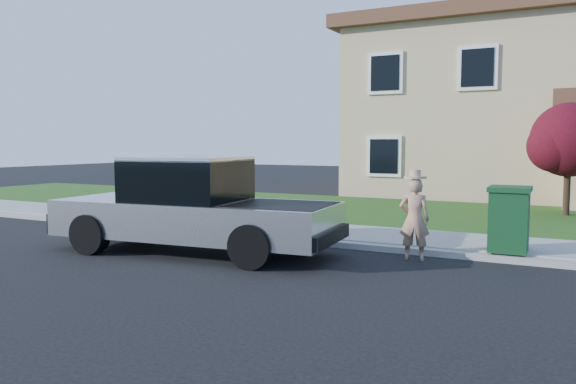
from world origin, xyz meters
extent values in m
plane|color=black|center=(0.00, 0.00, 0.00)|extent=(80.00, 80.00, 0.00)
cube|color=gray|center=(1.00, 2.90, 0.06)|extent=(40.00, 0.20, 0.12)
cube|color=gray|center=(1.00, 4.00, 0.07)|extent=(40.00, 2.00, 0.15)
cube|color=#254E16|center=(1.00, 8.50, 0.05)|extent=(40.00, 7.00, 0.10)
cube|color=tan|center=(0.00, 17.00, 3.20)|extent=(8.00, 9.00, 6.40)
cube|color=#4C2D1E|center=(0.00, 17.00, 6.60)|extent=(8.80, 9.80, 0.50)
cube|color=white|center=(-2.20, 12.45, 4.60)|extent=(1.30, 0.10, 1.50)
cube|color=white|center=(1.00, 12.45, 4.60)|extent=(1.30, 0.10, 1.50)
cube|color=black|center=(-2.20, 12.45, 1.60)|extent=(1.30, 0.10, 1.50)
cylinder|color=black|center=(-3.96, 0.11, 0.38)|extent=(0.78, 0.35, 0.76)
cylinder|color=black|center=(-4.12, 1.84, 0.38)|extent=(0.78, 0.35, 0.76)
cylinder|color=black|center=(-0.62, 0.42, 0.38)|extent=(0.78, 0.35, 0.76)
cylinder|color=black|center=(-0.78, 2.15, 0.38)|extent=(0.78, 0.35, 0.76)
cube|color=silver|center=(-2.30, 1.14, 0.65)|extent=(5.54, 2.39, 0.68)
cube|color=black|center=(-2.44, 1.12, 1.37)|extent=(2.14, 1.94, 0.80)
cube|color=silver|center=(-2.44, 1.12, 1.79)|extent=(2.14, 1.94, 0.08)
cube|color=black|center=(-0.51, 1.30, 0.97)|extent=(1.85, 1.76, 0.06)
cube|color=black|center=(-5.01, 0.88, 0.52)|extent=(0.28, 1.80, 0.38)
cube|color=black|center=(0.41, 1.39, 0.47)|extent=(0.28, 1.80, 0.24)
cube|color=black|center=(-3.29, 2.07, 1.28)|extent=(0.13, 0.22, 0.17)
imported|color=tan|center=(1.58, 2.38, 0.73)|extent=(0.59, 0.45, 1.47)
cylinder|color=tan|center=(1.58, 2.38, 1.49)|extent=(0.39, 0.39, 0.04)
cylinder|color=tan|center=(1.58, 2.38, 1.55)|extent=(0.20, 0.20, 0.14)
cylinder|color=black|center=(3.88, 9.74, 0.81)|extent=(0.18, 0.18, 1.41)
sphere|color=#4B101A|center=(3.88, 9.74, 2.17)|extent=(2.03, 2.03, 2.03)
sphere|color=#4B101A|center=(3.53, 9.47, 2.00)|extent=(1.41, 1.41, 1.41)
cube|color=#0F391A|center=(3.07, 3.24, 0.69)|extent=(0.66, 0.77, 1.07)
cube|color=#0F391A|center=(3.07, 3.24, 1.27)|extent=(0.73, 0.83, 0.09)
camera|label=1|loc=(4.14, -7.42, 2.08)|focal=35.00mm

